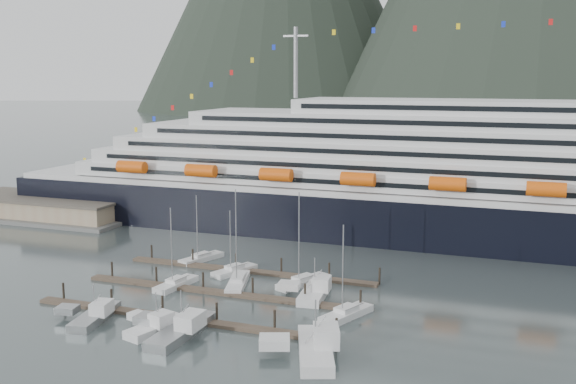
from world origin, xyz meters
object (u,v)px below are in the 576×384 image
trawler_b (156,326)px  trawler_e (314,292)px  warehouse (46,209)px  sailboat_a (176,284)px  sailboat_g (303,282)px  trawler_c (181,329)px  sailboat_d (238,283)px  cruise_ship (471,186)px  trawler_a (94,315)px  trawler_d (314,348)px  sailboat_f (234,271)px  sailboat_h (346,315)px  sailboat_e (201,259)px

trawler_b → trawler_e: size_ratio=0.89×
warehouse → sailboat_a: 70.35m
sailboat_g → trawler_c: sailboat_g is taller
warehouse → sailboat_d: bearing=-26.3°
sailboat_d → cruise_ship: bearing=-52.4°
trawler_a → trawler_d: (34.06, -0.63, 0.18)m
trawler_a → trawler_c: bearing=-102.2°
trawler_e → warehouse: bearing=60.3°
sailboat_f → trawler_e: size_ratio=1.07×
sailboat_h → warehouse: bearing=86.5°
trawler_e → trawler_c: bearing=144.5°
warehouse → sailboat_h: size_ratio=3.13×
sailboat_f → trawler_d: 38.64m
warehouse → sailboat_d: size_ratio=2.65×
sailboat_a → sailboat_e: 16.67m
sailboat_g → sailboat_f: bearing=106.6°
trawler_d → sailboat_a: bearing=37.8°
trawler_c → trawler_d: 19.34m
sailboat_e → trawler_b: size_ratio=1.32×
cruise_ship → sailboat_g: cruise_ship is taller
sailboat_d → sailboat_g: 11.21m
warehouse → trawler_a: trawler_a is taller
trawler_b → trawler_c: bearing=-74.0°
warehouse → trawler_e: size_ratio=4.03×
warehouse → sailboat_g: (78.81, -29.55, -1.80)m
warehouse → sailboat_f: 70.54m
warehouse → sailboat_a: (59.01, -38.25, -1.81)m
sailboat_h → trawler_a: (-34.20, -14.10, 0.38)m
sailboat_f → sailboat_h: 29.11m
sailboat_f → trawler_d: sailboat_f is taller
sailboat_e → trawler_e: size_ratio=1.18×
sailboat_f → trawler_a: bearing=-175.8°
trawler_a → trawler_e: (26.74, 21.32, 0.09)m
cruise_ship → trawler_d: (-12.17, -70.00, -11.04)m
sailboat_h → trawler_d: size_ratio=1.03×
trawler_b → trawler_d: trawler_d is taller
sailboat_d → trawler_a: (-12.66, -22.56, 0.37)m
trawler_a → trawler_b: (10.81, -0.54, 0.00)m
sailboat_h → sailboat_e: bearing=81.3°
warehouse → sailboat_e: size_ratio=3.43×
sailboat_g → sailboat_h: size_ratio=1.13×
sailboat_d → sailboat_h: 23.14m
sailboat_d → trawler_e: (14.08, -1.25, 0.46)m
sailboat_f → trawler_b: sailboat_f is taller
sailboat_e → trawler_c: 38.16m
sailboat_g → trawler_a: size_ratio=1.42×
cruise_ship → sailboat_g: 49.79m
cruise_ship → trawler_c: 77.51m
trawler_a → trawler_e: size_ratio=1.03×
warehouse → trawler_b: 87.66m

